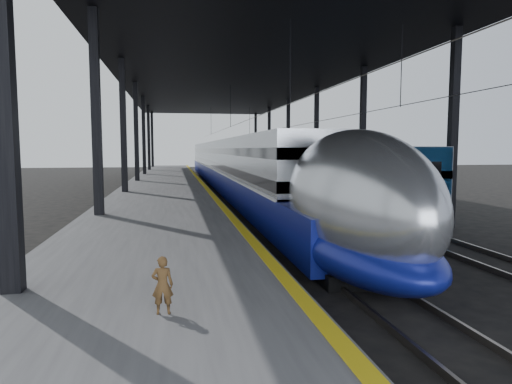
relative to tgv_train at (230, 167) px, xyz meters
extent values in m
plane|color=black|center=(-2.00, -25.57, -2.01)|extent=(160.00, 160.00, 0.00)
cube|color=#4C4C4F|center=(-5.50, -5.57, -1.51)|extent=(6.00, 80.00, 1.00)
cube|color=gold|center=(-2.70, -5.57, -1.00)|extent=(0.30, 80.00, 0.01)
cube|color=slate|center=(-0.72, -5.57, -1.93)|extent=(0.08, 80.00, 0.16)
cube|color=slate|center=(0.72, -5.57, -1.93)|extent=(0.08, 80.00, 0.16)
cube|color=slate|center=(4.28, -5.57, -1.93)|extent=(0.08, 80.00, 0.16)
cube|color=slate|center=(5.72, -5.57, -1.93)|extent=(0.08, 80.00, 0.16)
cube|color=black|center=(-7.80, -30.57, 2.49)|extent=(0.35, 0.35, 9.00)
cube|color=black|center=(-7.80, -20.57, 2.49)|extent=(0.35, 0.35, 9.00)
cube|color=black|center=(7.60, -20.57, 2.49)|extent=(0.35, 0.35, 9.00)
cube|color=black|center=(-7.80, -10.57, 2.49)|extent=(0.35, 0.35, 9.00)
cube|color=black|center=(7.60, -10.57, 2.49)|extent=(0.35, 0.35, 9.00)
cube|color=black|center=(-7.80, -0.57, 2.49)|extent=(0.35, 0.35, 9.00)
cube|color=black|center=(7.60, -0.57, 2.49)|extent=(0.35, 0.35, 9.00)
cube|color=black|center=(-7.80, 9.43, 2.49)|extent=(0.35, 0.35, 9.00)
cube|color=black|center=(7.60, 9.43, 2.49)|extent=(0.35, 0.35, 9.00)
cube|color=black|center=(-7.80, 19.43, 2.49)|extent=(0.35, 0.35, 9.00)
cube|color=black|center=(7.60, 19.43, 2.49)|extent=(0.35, 0.35, 9.00)
cube|color=black|center=(-7.80, 29.43, 2.49)|extent=(0.35, 0.35, 9.00)
cube|color=black|center=(7.60, 29.43, 2.49)|extent=(0.35, 0.35, 9.00)
cube|color=black|center=(-0.10, -5.57, 7.24)|extent=(18.00, 75.00, 0.45)
cylinder|color=slate|center=(0.00, -5.57, 3.49)|extent=(0.03, 74.00, 0.03)
cylinder|color=slate|center=(5.00, -5.57, 3.49)|extent=(0.03, 74.00, 0.03)
cube|color=#ADB0B4|center=(0.00, 4.02, 0.29)|extent=(2.89, 57.00, 3.99)
cube|color=navy|center=(0.00, 2.52, -0.96)|extent=(2.97, 62.00, 1.55)
cube|color=silver|center=(0.00, 4.02, -0.16)|extent=(2.99, 57.00, 0.10)
cube|color=black|center=(0.00, 4.02, 1.44)|extent=(2.93, 57.00, 0.42)
cube|color=black|center=(0.00, 4.02, 0.29)|extent=(2.93, 57.00, 0.42)
ellipsoid|color=#ADB0B4|center=(0.00, -27.48, 0.14)|extent=(2.89, 8.40, 3.99)
ellipsoid|color=navy|center=(0.00, -27.48, -1.01)|extent=(2.97, 8.40, 1.70)
ellipsoid|color=black|center=(0.00, -30.08, 0.94)|extent=(1.50, 2.20, 0.90)
cube|color=black|center=(0.00, -27.48, -1.81)|extent=(2.20, 2.60, 0.40)
cube|color=black|center=(0.00, -5.48, -1.81)|extent=(2.20, 2.60, 0.40)
cube|color=#164F90|center=(5.00, -13.57, -0.12)|extent=(2.65, 18.00, 3.59)
cube|color=gray|center=(5.00, -21.97, -0.12)|extent=(2.69, 1.20, 3.64)
cube|color=black|center=(5.00, -22.59, 0.69)|extent=(1.61, 0.06, 0.80)
cube|color=maroon|center=(5.00, -22.59, -0.54)|extent=(1.13, 0.06, 0.52)
cube|color=gray|center=(5.00, 5.43, -0.12)|extent=(2.65, 18.00, 3.59)
cube|color=gray|center=(5.00, 24.43, -0.12)|extent=(2.65, 18.00, 3.59)
cube|color=black|center=(5.00, -19.57, -1.83)|extent=(2.08, 2.40, 0.36)
cube|color=black|center=(5.00, 2.43, -1.83)|extent=(2.08, 2.40, 0.36)
imported|color=#4F351A|center=(-5.08, -32.23, -0.54)|extent=(0.35, 0.24, 0.93)
camera|label=1|loc=(-4.88, -39.39, 1.60)|focal=32.00mm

